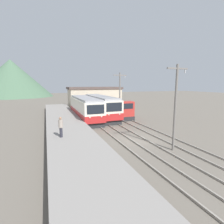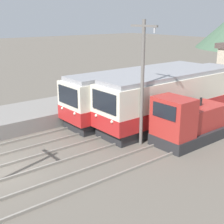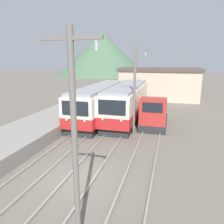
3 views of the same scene
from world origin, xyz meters
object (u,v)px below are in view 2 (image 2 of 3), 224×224
at_px(shunting_locomotive, 188,123).
at_px(catenary_mast_mid, 142,80).
at_px(commuter_train_center, 173,100).
at_px(commuter_train_left, 140,94).

bearing_deg(shunting_locomotive, catenary_mast_mid, -120.45).
xyz_separation_m(shunting_locomotive, catenary_mast_mid, (-1.49, -2.54, 2.74)).
bearing_deg(commuter_train_center, shunting_locomotive, -33.82).
bearing_deg(shunting_locomotive, commuter_train_center, 146.18).
distance_m(commuter_train_left, commuter_train_center, 2.86).
height_order(commuter_train_left, catenary_mast_mid, catenary_mast_mid).
relative_size(commuter_train_left, commuter_train_center, 1.03).
bearing_deg(commuter_train_center, catenary_mast_mid, -71.66).
height_order(shunting_locomotive, catenary_mast_mid, catenary_mast_mid).
distance_m(commuter_train_center, catenary_mast_mid, 5.29).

